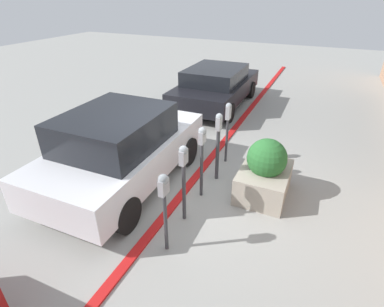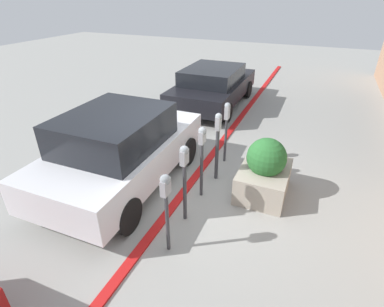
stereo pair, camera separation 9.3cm
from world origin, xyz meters
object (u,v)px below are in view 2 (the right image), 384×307
object	(u,v)px
parking_meter_middle	(202,148)
parking_meter_farthest	(227,121)
parking_meter_second	(184,170)
planter_box	(265,172)
parked_car_rear	(213,85)
parked_car_middle	(120,149)
parking_meter_nearest	(166,196)
parking_meter_fourth	(218,138)

from	to	relation	value
parking_meter_middle	parking_meter_farthest	xyz separation A→B (m)	(1.49, -0.01, -0.04)
parking_meter_second	planter_box	world-z (taller)	parking_meter_second
parking_meter_second	parked_car_rear	world-z (taller)	parking_meter_second
parked_car_rear	planter_box	bearing A→B (deg)	-149.88
parking_meter_farthest	parked_car_rear	size ratio (longest dim) A/B	0.34
planter_box	parking_meter_middle	bearing A→B (deg)	116.70
parking_meter_second	parking_meter_farthest	xyz separation A→B (m)	(2.26, -0.02, -0.00)
parked_car_middle	parked_car_rear	xyz separation A→B (m)	(5.39, -0.07, -0.11)
parked_car_middle	parking_meter_farthest	bearing A→B (deg)	-44.82
parking_meter_middle	parking_meter_farthest	size ratio (longest dim) A/B	1.01
parking_meter_farthest	parked_car_middle	xyz separation A→B (m)	(-1.74, 1.68, -0.21)
parking_meter_second	planter_box	bearing A→B (deg)	-40.12
parking_meter_farthest	planter_box	xyz separation A→B (m)	(-0.93, -1.10, -0.54)
planter_box	parked_car_rear	world-z (taller)	parked_car_rear
parking_meter_second	parking_meter_middle	xyz separation A→B (m)	(0.77, -0.01, 0.04)
parking_meter_middle	parking_meter_farthest	world-z (taller)	parking_meter_middle
parking_meter_nearest	planter_box	world-z (taller)	parking_meter_nearest
parked_car_middle	parking_meter_nearest	bearing A→B (deg)	-127.62
parking_meter_farthest	parked_car_rear	xyz separation A→B (m)	(3.65, 1.61, -0.32)
parking_meter_fourth	parked_car_rear	world-z (taller)	parking_meter_fourth
parking_meter_second	parking_meter_middle	bearing A→B (deg)	-0.45
parking_meter_nearest	parked_car_rear	distance (m)	6.89
parked_car_middle	planter_box	bearing A→B (deg)	-74.65
parking_meter_nearest	planter_box	size ratio (longest dim) A/B	1.10
parking_meter_nearest	parked_car_middle	size ratio (longest dim) A/B	0.35
planter_box	parked_car_middle	size ratio (longest dim) A/B	0.32
parking_meter_nearest	parked_car_middle	world-z (taller)	parked_car_middle
parking_meter_farthest	planter_box	size ratio (longest dim) A/B	1.16
planter_box	parked_car_middle	world-z (taller)	parked_car_middle
parking_meter_middle	parking_meter_second	bearing A→B (deg)	179.55
parked_car_rear	parking_meter_nearest	bearing A→B (deg)	-166.64
parking_meter_nearest	parking_meter_middle	distance (m)	1.54
parked_car_middle	parking_meter_second	bearing A→B (deg)	-108.21
parking_meter_second	parking_meter_middle	size ratio (longest dim) A/B	0.99
parking_meter_middle	parked_car_rear	xyz separation A→B (m)	(5.14, 1.60, -0.36)
parking_meter_fourth	parked_car_rear	bearing A→B (deg)	20.62
parking_meter_fourth	planter_box	xyz separation A→B (m)	(-0.14, -1.04, -0.48)
parking_meter_middle	parking_meter_farthest	bearing A→B (deg)	-0.41
parking_meter_fourth	parking_meter_farthest	xyz separation A→B (m)	(0.79, 0.06, 0.06)
parking_meter_second	parked_car_middle	bearing A→B (deg)	72.58
parked_car_middle	parked_car_rear	distance (m)	5.39
parking_meter_middle	parking_meter_farthest	distance (m)	1.49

